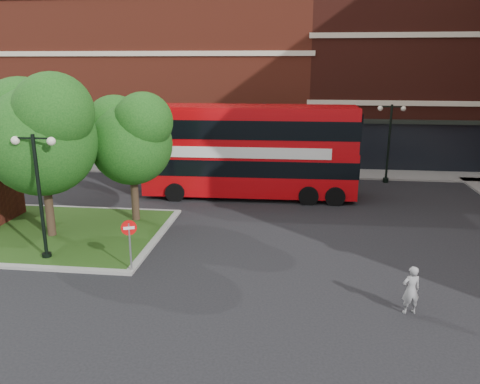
# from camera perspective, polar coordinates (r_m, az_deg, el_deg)

# --- Properties ---
(ground) EXTENTS (120.00, 120.00, 0.00)m
(ground) POSITION_cam_1_polar(r_m,az_deg,el_deg) (18.02, -7.04, -9.33)
(ground) COLOR black
(ground) RESTS_ON ground
(pavement_far) EXTENTS (44.00, 3.00, 0.12)m
(pavement_far) POSITION_cam_1_polar(r_m,az_deg,el_deg) (33.45, -0.39, 2.65)
(pavement_far) COLOR slate
(pavement_far) RESTS_ON ground
(terrace_far_left) EXTENTS (26.00, 12.00, 14.00)m
(terrace_far_left) POSITION_cam_1_polar(r_m,az_deg,el_deg) (41.63, -10.42, 14.59)
(terrace_far_left) COLOR maroon
(terrace_far_left) RESTS_ON ground
(terrace_far_right) EXTENTS (18.00, 12.00, 16.00)m
(terrace_far_right) POSITION_cam_1_polar(r_m,az_deg,el_deg) (41.06, 21.56, 15.18)
(terrace_far_right) COLOR #471911
(terrace_far_right) RESTS_ON ground
(traffic_island) EXTENTS (12.60, 7.60, 0.15)m
(traffic_island) POSITION_cam_1_polar(r_m,az_deg,el_deg) (23.60, -24.53, -4.37)
(traffic_island) COLOR gray
(traffic_island) RESTS_ON ground
(tree_island_west) EXTENTS (5.40, 4.71, 7.21)m
(tree_island_west) POSITION_cam_1_polar(r_m,az_deg,el_deg) (21.46, -23.29, 6.94)
(tree_island_west) COLOR #2D2116
(tree_island_west) RESTS_ON ground
(tree_island_east) EXTENTS (4.46, 3.90, 6.29)m
(tree_island_east) POSITION_cam_1_polar(r_m,az_deg,el_deg) (22.50, -13.28, 6.71)
(tree_island_east) COLOR #2D2116
(tree_island_east) RESTS_ON ground
(lamp_island) EXTENTS (1.72, 0.36, 5.00)m
(lamp_island) POSITION_cam_1_polar(r_m,az_deg,el_deg) (19.27, -23.28, 0.09)
(lamp_island) COLOR black
(lamp_island) RESTS_ON ground
(lamp_far_left) EXTENTS (1.72, 0.36, 5.00)m
(lamp_far_left) POSITION_cam_1_polar(r_m,az_deg,el_deg) (30.78, 2.85, 6.74)
(lamp_far_left) COLOR black
(lamp_far_left) RESTS_ON ground
(lamp_far_right) EXTENTS (1.72, 0.36, 5.00)m
(lamp_far_right) POSITION_cam_1_polar(r_m,az_deg,el_deg) (31.27, 17.73, 6.16)
(lamp_far_right) COLOR black
(lamp_far_right) RESTS_ON ground
(bus) EXTENTS (12.02, 3.01, 4.57)m
(bus) POSITION_cam_1_polar(r_m,az_deg,el_deg) (26.56, 1.16, 5.71)
(bus) COLOR #B3070C
(bus) RESTS_ON ground
(woman) EXTENTS (0.65, 0.51, 1.57)m
(woman) POSITION_cam_1_polar(r_m,az_deg,el_deg) (15.60, 20.11, -11.15)
(woman) COLOR gray
(woman) RESTS_ON ground
(car_silver) EXTENTS (4.24, 1.79, 1.43)m
(car_silver) POSITION_cam_1_polar(r_m,az_deg,el_deg) (32.01, -5.82, 3.18)
(car_silver) COLOR #ADAFB5
(car_silver) RESTS_ON ground
(car_white) EXTENTS (4.58, 1.75, 1.49)m
(car_white) POSITION_cam_1_polar(r_m,az_deg,el_deg) (31.09, 6.44, 2.85)
(car_white) COLOR silver
(car_white) RESTS_ON ground
(no_entry_sign) EXTENTS (0.54, 0.25, 2.05)m
(no_entry_sign) POSITION_cam_1_polar(r_m,az_deg,el_deg) (17.52, -13.34, -5.20)
(no_entry_sign) COLOR slate
(no_entry_sign) RESTS_ON ground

